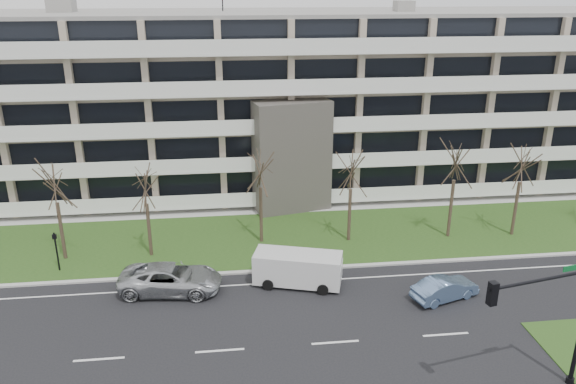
{
  "coord_description": "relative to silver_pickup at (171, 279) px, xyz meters",
  "views": [
    {
      "loc": [
        -5.33,
        -24.16,
        17.71
      ],
      "look_at": [
        -1.31,
        10.0,
        4.71
      ],
      "focal_mm": 35.0,
      "sensor_mm": 36.0,
      "label": 1
    }
  ],
  "objects": [
    {
      "name": "white_van",
      "position": [
        7.81,
        -0.08,
        0.4
      ],
      "size": [
        5.69,
        3.42,
        2.08
      ],
      "rotation": [
        0.0,
        0.0,
        -0.29
      ],
      "color": "silver",
      "rests_on": "ground"
    },
    {
      "name": "pedestrian_signal",
      "position": [
        -7.43,
        3.42,
        0.89
      ],
      "size": [
        0.27,
        0.22,
        2.73
      ],
      "rotation": [
        0.0,
        0.0,
        0.09
      ],
      "color": "black",
      "rests_on": "ground"
    },
    {
      "name": "tree_3",
      "position": [
        5.94,
        6.21,
        4.94
      ],
      "size": [
        3.72,
        3.72,
        7.45
      ],
      "color": "#382B21",
      "rests_on": "ground"
    },
    {
      "name": "apartment_building",
      "position": [
        8.88,
        19.05,
        6.77
      ],
      "size": [
        60.5,
        15.1,
        18.75
      ],
      "color": "tan",
      "rests_on": "ground"
    },
    {
      "name": "tree_5",
      "position": [
        19.66,
        5.5,
        5.3
      ],
      "size": [
        3.95,
        3.95,
        7.91
      ],
      "color": "#382B21",
      "rests_on": "ground"
    },
    {
      "name": "ground",
      "position": [
        8.89,
        -6.27,
        -0.85
      ],
      "size": [
        160.0,
        160.0,
        0.0
      ],
      "primitive_type": "plane",
      "color": "black",
      "rests_on": "ground"
    },
    {
      "name": "curb",
      "position": [
        8.89,
        1.73,
        -0.79
      ],
      "size": [
        90.0,
        0.35,
        0.12
      ],
      "primitive_type": "cube",
      "color": "#B2B2AD",
      "rests_on": "ground"
    },
    {
      "name": "sidewalk",
      "position": [
        8.89,
        12.23,
        -0.81
      ],
      "size": [
        90.0,
        2.0,
        0.08
      ],
      "primitive_type": "cube",
      "color": "#B2B2AD",
      "rests_on": "ground"
    },
    {
      "name": "tree_2",
      "position": [
        -1.73,
        4.96,
        4.43
      ],
      "size": [
        3.4,
        3.4,
        6.79
      ],
      "color": "#382B21",
      "rests_on": "ground"
    },
    {
      "name": "tree_6",
      "position": [
        24.49,
        5.23,
        4.95
      ],
      "size": [
        3.73,
        3.73,
        7.46
      ],
      "color": "#382B21",
      "rests_on": "ground"
    },
    {
      "name": "tree_4",
      "position": [
        12.24,
        5.72,
        4.67
      ],
      "size": [
        3.55,
        3.55,
        7.1
      ],
      "color": "#382B21",
      "rests_on": "ground"
    },
    {
      "name": "silver_pickup",
      "position": [
        0.0,
        0.0,
        0.0
      ],
      "size": [
        6.4,
        3.53,
        1.7
      ],
      "primitive_type": "imported",
      "rotation": [
        0.0,
        0.0,
        1.45
      ],
      "color": "#B5B8BD",
      "rests_on": "ground"
    },
    {
      "name": "lane_edge_line",
      "position": [
        8.89,
        0.23,
        -0.84
      ],
      "size": [
        90.0,
        0.12,
        0.01
      ],
      "primitive_type": "cube",
      "color": "white",
      "rests_on": "ground"
    },
    {
      "name": "tree_1",
      "position": [
        -7.48,
        5.15,
        4.82
      ],
      "size": [
        3.65,
        3.65,
        7.29
      ],
      "color": "#382B21",
      "rests_on": "ground"
    },
    {
      "name": "traffic_signal",
      "position": [
        17.43,
        -11.01,
        3.32
      ],
      "size": [
        5.47,
        1.41,
        6.43
      ],
      "rotation": [
        0.0,
        0.0,
        0.2
      ],
      "color": "black",
      "rests_on": "ground"
    },
    {
      "name": "grass_verge",
      "position": [
        8.89,
        6.73,
        -0.82
      ],
      "size": [
        90.0,
        10.0,
        0.06
      ],
      "primitive_type": "cube",
      "color": "#214416",
      "rests_on": "ground"
    },
    {
      "name": "blue_sedan",
      "position": [
        16.15,
        -2.77,
        -0.17
      ],
      "size": [
        4.36,
        2.66,
        1.36
      ],
      "primitive_type": "imported",
      "rotation": [
        0.0,
        0.0,
        1.89
      ],
      "color": "#6684B0",
      "rests_on": "ground"
    }
  ]
}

